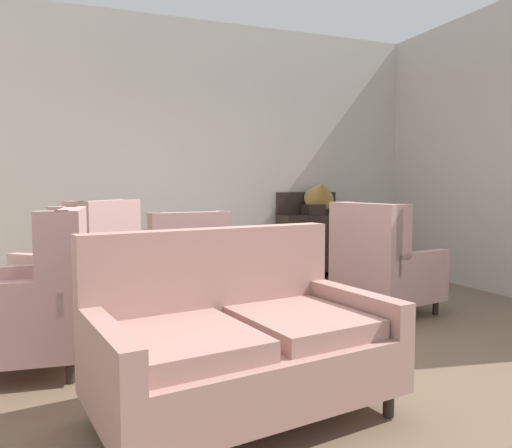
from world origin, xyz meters
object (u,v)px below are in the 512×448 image
at_px(settee, 239,341).
at_px(armchair_beside_settee, 35,303).
at_px(porcelain_vase, 249,261).
at_px(armchair_back_corner, 184,263).
at_px(armchair_near_sideboard, 381,267).
at_px(side_table, 369,255).
at_px(gramophone, 319,193).
at_px(coffee_table, 246,290).
at_px(sideboard, 312,241).
at_px(armchair_near_window, 86,273).

distance_m(settee, armchair_beside_settee, 1.51).
bearing_deg(porcelain_vase, armchair_back_corner, 98.34).
height_order(armchair_back_corner, armchair_near_sideboard, armchair_near_sideboard).
xyz_separation_m(side_table, gramophone, (-0.16, 0.93, 0.70)).
bearing_deg(armchair_near_sideboard, gramophone, -19.60).
relative_size(porcelain_vase, gramophone, 0.59).
distance_m(coffee_table, sideboard, 2.78).
bearing_deg(side_table, coffee_table, -149.57).
distance_m(side_table, gramophone, 1.17).
relative_size(armchair_beside_settee, side_table, 1.51).
height_order(coffee_table, gramophone, gramophone).
bearing_deg(armchair_near_window, settee, 59.23).
relative_size(armchair_back_corner, armchair_beside_settee, 0.89).
bearing_deg(sideboard, armchair_back_corner, -158.94).
relative_size(armchair_near_window, armchair_beside_settee, 1.04).
relative_size(porcelain_vase, sideboard, 0.32).
height_order(armchair_near_window, gramophone, gramophone).
distance_m(porcelain_vase, armchair_back_corner, 1.43).
height_order(coffee_table, side_table, side_table).
xyz_separation_m(armchair_back_corner, side_table, (2.11, -0.29, 0.01)).
height_order(armchair_near_window, armchair_near_sideboard, armchair_near_window).
bearing_deg(coffee_table, porcelain_vase, 45.79).
relative_size(armchair_beside_settee, sideboard, 0.95).
distance_m(armchair_beside_settee, gramophone, 4.04).
height_order(armchair_beside_settee, armchair_near_sideboard, armchair_beside_settee).
bearing_deg(side_table, armchair_back_corner, 172.11).
xyz_separation_m(armchair_near_sideboard, side_table, (0.45, 0.85, -0.02)).
bearing_deg(porcelain_vase, side_table, 30.07).
height_order(armchair_beside_settee, gramophone, gramophone).
xyz_separation_m(armchair_beside_settee, gramophone, (3.33, 2.20, 0.67)).
xyz_separation_m(armchair_near_sideboard, sideboard, (0.24, 1.87, 0.04)).
distance_m(coffee_table, armchair_beside_settee, 1.55).
relative_size(sideboard, gramophone, 1.83).
bearing_deg(armchair_beside_settee, side_table, 115.92).
relative_size(side_table, gramophone, 1.15).
distance_m(armchair_near_sideboard, side_table, 0.96).
bearing_deg(armchair_near_sideboard, armchair_back_corner, 45.36).
bearing_deg(gramophone, armchair_beside_settee, -146.51).
relative_size(armchair_back_corner, gramophone, 1.55).
height_order(porcelain_vase, armchair_near_sideboard, armchair_near_sideboard).
bearing_deg(armchair_beside_settee, gramophone, 129.33).
bearing_deg(settee, armchair_near_window, 98.85).
relative_size(coffee_table, armchair_near_window, 0.85).
bearing_deg(gramophone, porcelain_vase, -130.75).
distance_m(armchair_near_sideboard, sideboard, 1.89).
xyz_separation_m(armchair_near_window, side_table, (3.12, 0.23, -0.03)).
xyz_separation_m(settee, armchair_beside_settee, (-1.05, 1.09, 0.06)).
bearing_deg(armchair_back_corner, settee, 80.59).
bearing_deg(armchair_near_window, armchair_near_sideboard, 118.35).
height_order(porcelain_vase, armchair_beside_settee, armchair_beside_settee).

